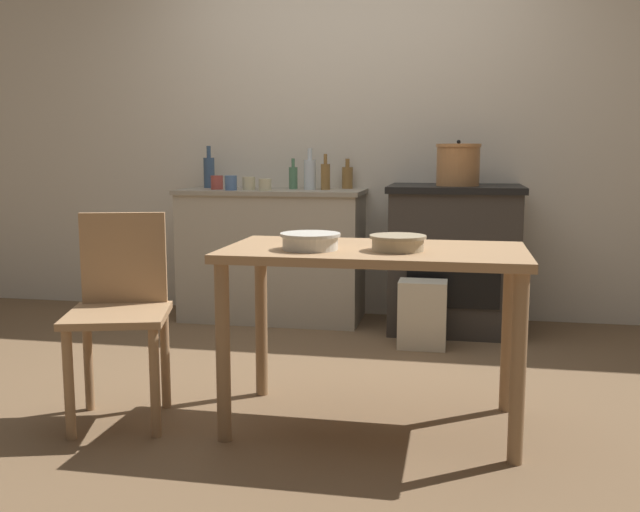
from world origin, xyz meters
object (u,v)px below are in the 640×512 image
(flour_sack, at_px, (422,314))
(cup_right, at_px, (217,182))
(stove, at_px, (454,258))
(bottle_center, at_px, (209,172))
(bottle_left, at_px, (293,177))
(cup_center_right, at_px, (249,183))
(chair, at_px, (120,307))
(bottle_far_left, at_px, (310,174))
(work_table, at_px, (374,275))
(mixing_bowl_small, at_px, (398,242))
(cup_far_right, at_px, (265,185))
(bottle_center_left, at_px, (325,176))
(bottle_mid_left, at_px, (347,177))
(mixing_bowl_large, at_px, (310,240))
(stock_pot, at_px, (458,165))
(cup_mid_right, at_px, (231,183))

(flour_sack, height_order, cup_right, cup_right)
(stove, bearing_deg, flour_sack, -109.06)
(bottle_center, bearing_deg, stove, -5.74)
(bottle_left, xyz_separation_m, cup_center_right, (-0.26, -0.17, -0.04))
(bottle_center, distance_m, cup_center_right, 0.42)
(chair, xyz_separation_m, bottle_far_left, (0.41, 1.92, 0.50))
(work_table, xyz_separation_m, chair, (-1.05, -0.11, -0.15))
(flour_sack, relative_size, mixing_bowl_small, 1.77)
(stove, bearing_deg, chair, -126.55)
(chair, distance_m, cup_far_right, 1.80)
(bottle_left, height_order, cup_right, bottle_left)
(stove, height_order, bottle_center_left, bottle_center_left)
(cup_center_right, bearing_deg, bottle_mid_left, 27.08)
(chair, distance_m, cup_right, 1.89)
(flour_sack, bearing_deg, stove, 70.94)
(work_table, distance_m, mixing_bowl_large, 0.30)
(bottle_center, height_order, cup_right, bottle_center)
(stove, xyz_separation_m, bottle_far_left, (-0.95, 0.09, 0.52))
(bottle_center, xyz_separation_m, cup_center_right, (0.35, -0.23, -0.07))
(flour_sack, distance_m, bottle_left, 1.32)
(stock_pot, relative_size, cup_mid_right, 2.94)
(bottle_far_left, bearing_deg, mixing_bowl_small, -68.47)
(stove, distance_m, cup_far_right, 1.29)
(work_table, bearing_deg, cup_center_right, 121.49)
(chair, height_order, cup_mid_right, cup_mid_right)
(flour_sack, height_order, cup_mid_right, cup_mid_right)
(bottle_far_left, bearing_deg, bottle_mid_left, 35.21)
(work_table, distance_m, bottle_far_left, 1.95)
(stock_pot, bearing_deg, mixing_bowl_small, -97.25)
(cup_right, bearing_deg, stove, 0.40)
(stove, bearing_deg, cup_center_right, -177.44)
(bottle_center_left, xyz_separation_m, cup_far_right, (-0.36, -0.18, -0.05))
(chair, bearing_deg, mixing_bowl_large, -14.99)
(bottle_mid_left, bearing_deg, cup_center_right, -152.92)
(bottle_left, xyz_separation_m, cup_far_right, (-0.14, -0.22, -0.04))
(bottle_left, bearing_deg, bottle_center_left, -8.62)
(stove, height_order, bottle_mid_left, bottle_mid_left)
(flour_sack, relative_size, cup_far_right, 4.80)
(cup_mid_right, bearing_deg, bottle_left, 31.29)
(mixing_bowl_large, xyz_separation_m, cup_far_right, (-0.65, 1.72, 0.14))
(stock_pot, distance_m, bottle_far_left, 0.97)
(bottle_center_left, bearing_deg, cup_right, -172.67)
(mixing_bowl_large, relative_size, bottle_left, 1.17)
(cup_mid_right, bearing_deg, stock_pot, 1.61)
(flour_sack, height_order, bottle_center_left, bottle_center_left)
(bottle_far_left, distance_m, bottle_mid_left, 0.28)
(stove, xyz_separation_m, flour_sack, (-0.17, -0.49, -0.26))
(flour_sack, xyz_separation_m, mixing_bowl_small, (-0.04, -1.30, 0.58))
(flour_sack, bearing_deg, bottle_left, 146.24)
(bottle_center_left, relative_size, bottle_center, 0.81)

